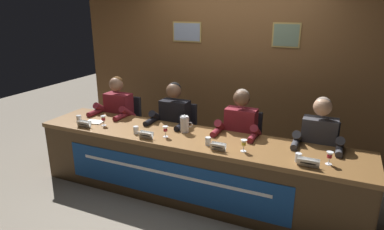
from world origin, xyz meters
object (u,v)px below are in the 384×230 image
(conference_table, at_px, (188,159))
(panelist_far_right, at_px, (318,146))
(nameplate_center_left, at_px, (146,135))
(chair_far_left, at_px, (125,129))
(panelist_far_left, at_px, (116,115))
(nameplate_far_right, at_px, (308,163))
(chair_center_right, at_px, (242,149))
(juice_glass_far_left, at_px, (103,119))
(nameplate_far_left, at_px, (84,124))
(water_pitcher_central, at_px, (185,124))
(panelist_center_right, at_px, (238,133))
(panelist_center_left, at_px, (172,123))
(juice_glass_center_right, at_px, (244,143))
(water_cup_far_left, at_px, (79,119))
(chair_far_right, at_px, (316,162))
(water_cup_far_right, at_px, (298,158))
(juice_glass_center_left, at_px, (165,130))
(water_cup_center_right, at_px, (208,141))
(nameplate_center_right, at_px, (218,147))
(chair_center_left, at_px, (179,138))
(water_cup_center_left, at_px, (136,130))
(document_stack_far_left, at_px, (95,122))
(juice_glass_far_right, at_px, (330,156))

(conference_table, height_order, panelist_far_right, panelist_far_right)
(nameplate_center_left, bearing_deg, chair_far_left, 136.66)
(panelist_far_left, distance_m, nameplate_far_right, 2.64)
(chair_center_right, bearing_deg, juice_glass_far_left, -156.92)
(nameplate_far_left, relative_size, water_pitcher_central, 0.90)
(chair_center_right, xyz_separation_m, nameplate_far_right, (0.83, -0.80, 0.34))
(panelist_center_right, bearing_deg, panelist_center_left, 180.00)
(conference_table, xyz_separation_m, panelist_far_left, (-1.30, 0.47, 0.21))
(panelist_center_left, bearing_deg, nameplate_far_right, -19.57)
(juice_glass_center_right, height_order, water_pitcher_central, water_pitcher_central)
(panelist_center_left, distance_m, panelist_far_right, 1.74)
(water_cup_far_left, distance_m, chair_far_right, 2.90)
(nameplate_center_left, height_order, water_cup_far_right, water_cup_far_right)
(water_pitcher_central, bearing_deg, juice_glass_far_left, -168.47)
(chair_center_right, height_order, chair_far_right, same)
(juice_glass_center_left, xyz_separation_m, water_cup_center_right, (0.52, -0.02, -0.05))
(juice_glass_center_left, relative_size, nameplate_center_right, 0.78)
(nameplate_center_right, bearing_deg, nameplate_far_right, -0.49)
(water_cup_far_right, bearing_deg, juice_glass_center_left, 178.14)
(juice_glass_far_left, relative_size, panelist_center_left, 0.10)
(conference_table, xyz_separation_m, chair_center_left, (-0.43, 0.66, -0.07))
(water_cup_far_left, xyz_separation_m, water_cup_center_left, (0.88, -0.05, 0.00))
(juice_glass_far_left, distance_m, water_cup_far_left, 0.37)
(nameplate_center_left, height_order, nameplate_far_right, same)
(panelist_far_right, distance_m, water_cup_far_right, 0.56)
(nameplate_center_left, height_order, document_stack_far_left, nameplate_center_left)
(water_cup_far_left, distance_m, juice_glass_center_right, 2.14)
(document_stack_far_left, bearing_deg, nameplate_far_right, -4.01)
(nameplate_far_left, distance_m, juice_glass_far_left, 0.23)
(nameplate_far_left, relative_size, juice_glass_far_right, 1.52)
(juice_glass_far_left, distance_m, water_cup_center_left, 0.52)
(panelist_center_left, bearing_deg, chair_center_left, 90.00)
(nameplate_center_right, xyz_separation_m, water_cup_far_right, (0.77, 0.06, -0.00))
(panelist_center_left, height_order, juice_glass_far_right, panelist_center_left)
(panelist_far_left, bearing_deg, conference_table, -19.67)
(water_cup_far_left, relative_size, water_cup_far_right, 1.00)
(nameplate_center_left, distance_m, juice_glass_center_left, 0.22)
(nameplate_center_left, height_order, panelist_center_right, panelist_center_right)
(panelist_center_right, bearing_deg, water_cup_center_left, -153.12)
(juice_glass_far_left, xyz_separation_m, panelist_far_right, (2.43, 0.47, -0.11))
(juice_glass_far_left, bearing_deg, chair_far_right, 15.32)
(juice_glass_center_right, bearing_deg, chair_far_left, 159.84)
(conference_table, height_order, nameplate_center_left, nameplate_center_left)
(water_cup_far_right, bearing_deg, juice_glass_far_right, 12.73)
(panelist_far_right, relative_size, nameplate_far_right, 6.30)
(chair_center_left, height_order, panelist_far_right, panelist_far_right)
(chair_far_left, xyz_separation_m, panelist_far_right, (2.61, -0.20, 0.28))
(panelist_far_left, bearing_deg, nameplate_far_right, -13.24)
(water_cup_center_right, bearing_deg, water_cup_far_right, -1.74)
(water_pitcher_central, xyz_separation_m, document_stack_far_left, (-1.18, -0.16, -0.09))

